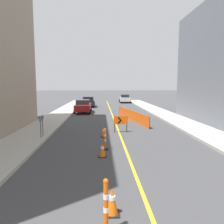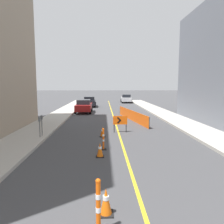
% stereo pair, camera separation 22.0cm
% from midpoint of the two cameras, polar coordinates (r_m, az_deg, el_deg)
% --- Properties ---
extents(lane_stripe, '(0.12, 47.81, 0.01)m').
position_cam_midpoint_polar(lane_stripe, '(22.97, 0.64, -1.23)').
color(lane_stripe, gold).
rests_on(lane_stripe, ground_plane).
extents(sidewalk_left, '(2.54, 47.81, 0.16)m').
position_cam_midpoint_polar(sidewalk_left, '(23.40, -13.68, -1.09)').
color(sidewalk_left, '#ADA89E').
rests_on(sidewalk_left, ground_plane).
extents(sidewalk_right, '(2.54, 47.81, 0.16)m').
position_cam_midpoint_polar(sidewalk_right, '(23.96, 14.61, -0.93)').
color(sidewalk_right, '#ADA89E').
rests_on(sidewalk_right, ground_plane).
extents(traffic_cone_second, '(0.38, 0.38, 0.70)m').
position_cam_midpoint_polar(traffic_cone_second, '(5.98, -0.47, -22.33)').
color(traffic_cone_second, black).
rests_on(traffic_cone_second, ground_plane).
extents(traffic_cone_third, '(0.38, 0.38, 0.67)m').
position_cam_midpoint_polar(traffic_cone_third, '(10.19, -2.53, -9.83)').
color(traffic_cone_third, black).
rests_on(traffic_cone_third, ground_plane).
extents(traffic_cone_fourth, '(0.36, 0.36, 0.65)m').
position_cam_midpoint_polar(traffic_cone_fourth, '(14.05, -2.06, -5.18)').
color(traffic_cone_fourth, black).
rests_on(traffic_cone_fourth, ground_plane).
extents(delineator_post_front, '(0.34, 0.34, 1.27)m').
position_cam_midpoint_polar(delineator_post_front, '(5.27, -2.28, -24.10)').
color(delineator_post_front, black).
rests_on(delineator_post_front, ground_plane).
extents(delineator_post_rear, '(0.31, 0.31, 1.11)m').
position_cam_midpoint_polar(delineator_post_rear, '(11.25, -1.71, -7.45)').
color(delineator_post_rear, black).
rests_on(delineator_post_rear, ground_plane).
extents(arrow_barricade_primary, '(1.00, 0.12, 1.16)m').
position_cam_midpoint_polar(arrow_barricade_primary, '(15.26, 2.56, -2.34)').
color(arrow_barricade_primary, '#EF560C').
rests_on(arrow_barricade_primary, ground_plane).
extents(safety_mesh_fence, '(1.58, 8.63, 0.94)m').
position_cam_midpoint_polar(safety_mesh_fence, '(20.66, 5.47, -0.88)').
color(safety_mesh_fence, '#EF560C').
rests_on(safety_mesh_fence, ground_plane).
extents(parked_car_curb_near, '(1.94, 4.32, 1.59)m').
position_cam_midpoint_polar(parked_car_curb_near, '(26.50, -7.13, 1.54)').
color(parked_car_curb_near, maroon).
rests_on(parked_car_curb_near, ground_plane).
extents(parked_car_curb_mid, '(2.01, 4.38, 1.59)m').
position_cam_midpoint_polar(parked_car_curb_mid, '(33.78, -5.73, 2.71)').
color(parked_car_curb_mid, black).
rests_on(parked_car_curb_mid, ground_plane).
extents(parked_car_curb_far, '(2.02, 4.39, 1.59)m').
position_cam_midpoint_polar(parked_car_curb_far, '(41.82, 3.87, 3.54)').
color(parked_car_curb_far, '#B7B7BC').
rests_on(parked_car_curb_far, ground_plane).
extents(parking_meter_near_curb, '(0.12, 0.11, 1.29)m').
position_cam_midpoint_polar(parking_meter_near_curb, '(14.18, -17.47, -2.26)').
color(parking_meter_near_curb, '#4C4C51').
rests_on(parking_meter_near_curb, sidewalk_left).
extents(parking_meter_far_curb, '(0.12, 0.11, 1.24)m').
position_cam_midpoint_polar(parking_meter_far_curb, '(13.74, -17.97, -2.72)').
color(parking_meter_far_curb, '#4C4C51').
rests_on(parking_meter_far_curb, sidewalk_left).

